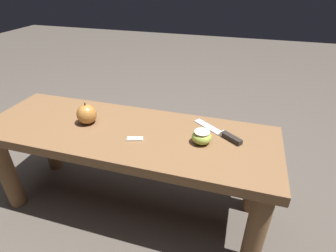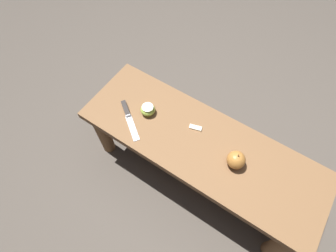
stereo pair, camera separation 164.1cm
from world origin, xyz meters
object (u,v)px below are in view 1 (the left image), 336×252
Objects in this scene: apple_whole at (87,114)px; apple_cut at (202,137)px; wooden_bench at (128,147)px; knife at (224,134)px.

apple_whole is 1.27× the size of apple_cut.
knife reaches higher than wooden_bench.
apple_whole is at bearing -3.15° from wooden_bench.
wooden_bench is 12.92× the size of apple_whole.
wooden_bench is 0.23m from apple_whole.
apple_cut reaches higher than knife.
apple_cut reaches higher than wooden_bench.
knife is at bearing -169.73° from wooden_bench.
apple_cut is at bearing 79.09° from knife.
wooden_bench is 16.38× the size of apple_cut.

